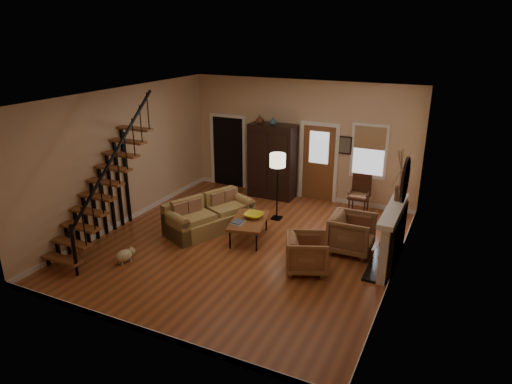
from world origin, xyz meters
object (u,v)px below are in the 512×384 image
at_px(armoire, 272,161).
at_px(coffee_table, 249,229).
at_px(sofa, 210,215).
at_px(floor_lamp, 277,187).
at_px(armchair_right, 352,234).
at_px(side_chair, 359,195).
at_px(armchair_left, 307,253).

relative_size(armoire, coffee_table, 1.65).
bearing_deg(armoire, sofa, -98.35).
bearing_deg(sofa, coffee_table, 20.95).
xyz_separation_m(armoire, floor_lamp, (0.77, -1.47, -0.19)).
bearing_deg(floor_lamp, coffee_table, -94.81).
height_order(coffee_table, armchair_right, armchair_right).
xyz_separation_m(floor_lamp, side_chair, (1.78, 1.27, -0.35)).
bearing_deg(coffee_table, armchair_left, -24.88).
xyz_separation_m(coffee_table, side_chair, (1.89, 2.63, 0.27)).
distance_m(sofa, armchair_left, 2.86).
bearing_deg(armchair_right, armoire, 49.35).
bearing_deg(armchair_right, sofa, 95.15).
xyz_separation_m(armchair_right, side_chair, (-0.38, 2.21, 0.09)).
bearing_deg(sofa, armchair_right, 29.99).
bearing_deg(sofa, armoire, 105.30).
height_order(armchair_right, side_chair, side_chair).
xyz_separation_m(armoire, armchair_left, (2.33, -3.61, -0.68)).
distance_m(armoire, floor_lamp, 1.67).
bearing_deg(armchair_left, armchair_right, -49.30).
distance_m(armchair_left, side_chair, 3.42).
relative_size(sofa, armchair_right, 2.29).
bearing_deg(floor_lamp, armchair_right, -23.60).
bearing_deg(sofa, floor_lamp, 71.66).
height_order(floor_lamp, side_chair, floor_lamp).
height_order(sofa, armchair_right, armchair_right).
distance_m(armoire, side_chair, 2.61).
relative_size(sofa, side_chair, 2.06).
xyz_separation_m(sofa, armchair_right, (3.34, 0.37, 0.03)).
xyz_separation_m(armchair_left, side_chair, (0.22, 3.41, 0.14)).
height_order(armoire, armchair_right, armoire).
bearing_deg(armoire, armchair_left, -57.16).
relative_size(armchair_left, floor_lamp, 0.48).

